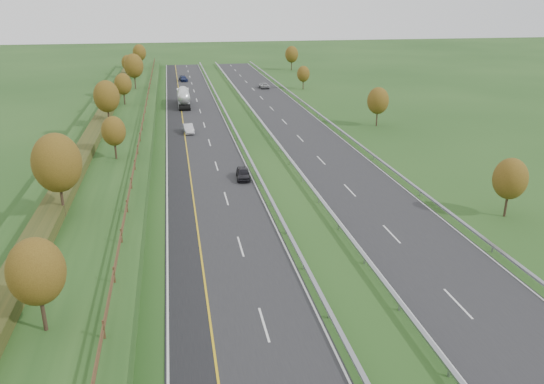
# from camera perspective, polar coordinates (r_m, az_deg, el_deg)

# --- Properties ---
(ground) EXTENTS (400.00, 400.00, 0.00)m
(ground) POSITION_cam_1_polar(r_m,az_deg,el_deg) (77.31, -1.51, 4.79)
(ground) COLOR #1F4317
(ground) RESTS_ON ground
(near_carriageway) EXTENTS (10.50, 200.00, 0.04)m
(near_carriageway) POSITION_cam_1_polar(r_m,az_deg,el_deg) (81.32, -7.67, 5.41)
(near_carriageway) COLOR #242427
(near_carriageway) RESTS_ON ground
(far_carriageway) EXTENTS (10.50, 200.00, 0.04)m
(far_carriageway) POSITION_cam_1_polar(r_m,az_deg,el_deg) (83.72, 3.72, 5.97)
(far_carriageway) COLOR #242427
(far_carriageway) RESTS_ON ground
(hard_shoulder) EXTENTS (3.00, 200.00, 0.04)m
(hard_shoulder) POSITION_cam_1_polar(r_m,az_deg,el_deg) (81.23, -10.32, 5.24)
(hard_shoulder) COLOR black
(hard_shoulder) RESTS_ON ground
(lane_markings) EXTENTS (26.75, 200.00, 0.01)m
(lane_markings) POSITION_cam_1_polar(r_m,az_deg,el_deg) (81.74, -3.17, 5.65)
(lane_markings) COLOR silver
(lane_markings) RESTS_ON near_carriageway
(embankment_left) EXTENTS (12.00, 200.00, 2.00)m
(embankment_left) POSITION_cam_1_polar(r_m,az_deg,el_deg) (81.52, -16.90, 5.46)
(embankment_left) COLOR #1F4317
(embankment_left) RESTS_ON ground
(hedge_left) EXTENTS (2.20, 180.00, 1.10)m
(hedge_left) POSITION_cam_1_polar(r_m,az_deg,el_deg) (81.41, -18.41, 6.41)
(hedge_left) COLOR #2C3616
(hedge_left) RESTS_ON embankment_left
(fence_left) EXTENTS (0.12, 189.06, 1.20)m
(fence_left) POSITION_cam_1_polar(r_m,az_deg,el_deg) (80.33, -13.84, 6.81)
(fence_left) COLOR #422B19
(fence_left) RESTS_ON embankment_left
(median_barrier_near) EXTENTS (0.32, 200.00, 0.71)m
(median_barrier_near) POSITION_cam_1_polar(r_m,az_deg,el_deg) (81.64, -3.68, 6.03)
(median_barrier_near) COLOR gray
(median_barrier_near) RESTS_ON ground
(median_barrier_far) EXTENTS (0.32, 200.00, 0.71)m
(median_barrier_far) POSITION_cam_1_polar(r_m,az_deg,el_deg) (82.38, -0.14, 6.20)
(median_barrier_far) COLOR gray
(median_barrier_far) RESTS_ON ground
(outer_barrier_far) EXTENTS (0.32, 200.00, 0.71)m
(outer_barrier_far) POSITION_cam_1_polar(r_m,az_deg,el_deg) (85.17, 7.54, 6.50)
(outer_barrier_far) COLOR gray
(outer_barrier_far) RESTS_ON ground
(trees_left) EXTENTS (6.64, 164.30, 7.66)m
(trees_left) POSITION_cam_1_polar(r_m,az_deg,el_deg) (77.07, -17.27, 8.71)
(trees_left) COLOR #2D2116
(trees_left) RESTS_ON embankment_left
(trees_far) EXTENTS (8.45, 118.60, 7.12)m
(trees_far) POSITION_cam_1_polar(r_m,az_deg,el_deg) (114.09, 6.73, 11.84)
(trees_far) COLOR #2D2116
(trees_far) RESTS_ON ground
(road_tanker) EXTENTS (2.40, 11.22, 3.46)m
(road_tanker) POSITION_cam_1_polar(r_m,az_deg,el_deg) (109.37, -9.49, 10.08)
(road_tanker) COLOR silver
(road_tanker) RESTS_ON near_carriageway
(car_dark_near) EXTENTS (1.86, 4.07, 1.35)m
(car_dark_near) POSITION_cam_1_polar(r_m,az_deg,el_deg) (63.51, -3.13, 2.00)
(car_dark_near) COLOR black
(car_dark_near) RESTS_ON near_carriageway
(car_silver_mid) EXTENTS (1.85, 4.35, 1.40)m
(car_silver_mid) POSITION_cam_1_polar(r_m,az_deg,el_deg) (86.84, -8.99, 6.77)
(car_silver_mid) COLOR #BCBCC1
(car_silver_mid) RESTS_ON near_carriageway
(car_small_far) EXTENTS (2.39, 4.67, 1.30)m
(car_small_far) POSITION_cam_1_polar(r_m,az_deg,el_deg) (143.33, -9.51, 11.94)
(car_small_far) COLOR #151D43
(car_small_far) RESTS_ON near_carriageway
(car_oncoming) EXTENTS (2.20, 4.65, 1.28)m
(car_oncoming) POSITION_cam_1_polar(r_m,az_deg,el_deg) (130.21, -0.89, 11.40)
(car_oncoming) COLOR #9C9CA0
(car_oncoming) RESTS_ON far_carriageway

